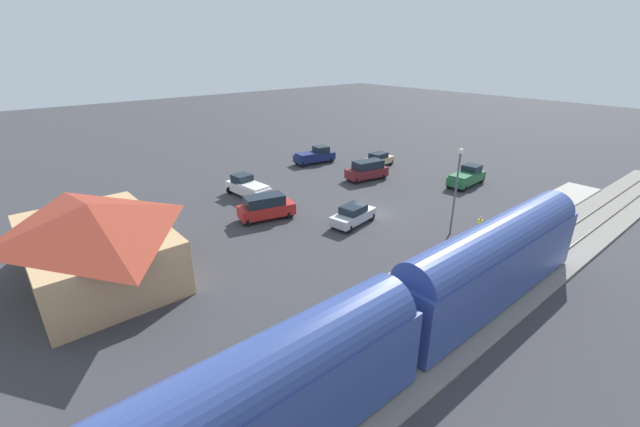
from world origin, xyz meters
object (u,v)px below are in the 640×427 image
at_px(passenger_train, 400,316).
at_px(station_building, 95,240).
at_px(suv_red, 266,207).
at_px(sedan_tan, 378,159).
at_px(pickup_white, 248,187).
at_px(pickup_green, 467,176).
at_px(sedan_silver, 353,215).
at_px(pickup_navy, 315,156).
at_px(pedestrian_waiting_far, 480,225).
at_px(light_pole_near_platform, 457,181).
at_px(suv_maroon, 367,170).
at_px(pedestrian_on_platform, 526,213).

relative_size(passenger_train, station_building, 2.63).
relative_size(suv_red, sedan_tan, 1.13).
relative_size(passenger_train, pickup_white, 6.01).
relative_size(pickup_green, sedan_tan, 1.20).
bearing_deg(sedan_silver, pickup_green, -91.65).
distance_m(station_building, pickup_white, 17.41).
xyz_separation_m(pickup_navy, sedan_tan, (-6.32, -5.27, -0.15)).
bearing_deg(pickup_green, station_building, 81.97).
bearing_deg(pickup_green, pedestrian_waiting_far, 124.97).
relative_size(sedan_silver, light_pole_near_platform, 0.66).
bearing_deg(sedan_silver, passenger_train, 142.65).
xyz_separation_m(station_building, pedestrian_waiting_far, (-13.28, -24.37, -1.44)).
relative_size(pedestrian_waiting_far, pickup_navy, 0.30).
bearing_deg(pickup_white, passenger_train, 164.73).
bearing_deg(suv_maroon, passenger_train, 136.46).
relative_size(sedan_tan, light_pole_near_platform, 0.64).
relative_size(passenger_train, suv_maroon, 6.44).
bearing_deg(suv_red, light_pole_near_platform, -141.69).
bearing_deg(suv_maroon, suv_red, 98.30).
bearing_deg(station_building, suv_red, -84.80).
bearing_deg(light_pole_near_platform, pedestrian_waiting_far, -161.81).
bearing_deg(pickup_navy, pickup_white, 111.92).
xyz_separation_m(sedan_silver, sedan_tan, (11.09, -15.41, 0.00)).
height_order(station_building, light_pole_near_platform, light_pole_near_platform).
distance_m(pedestrian_waiting_far, sedan_tan, 22.15).
bearing_deg(pedestrian_on_platform, sedan_silver, 47.84).
height_order(pedestrian_on_platform, sedan_silver, pedestrian_on_platform).
height_order(pedestrian_on_platform, suv_maroon, suv_maroon).
relative_size(suv_red, sedan_silver, 1.10).
xyz_separation_m(suv_red, pickup_green, (-6.35, -22.24, -0.12)).
height_order(pickup_green, sedan_silver, pickup_green).
xyz_separation_m(station_building, light_pole_near_platform, (-11.20, -23.69, 1.85)).
height_order(suv_maroon, light_pole_near_platform, light_pole_near_platform).
height_order(suv_maroon, sedan_tan, suv_maroon).
bearing_deg(pedestrian_waiting_far, pickup_green, -55.03).
relative_size(suv_red, pickup_navy, 0.93).
xyz_separation_m(suv_red, light_pole_near_platform, (-12.46, -9.84, 3.42)).
xyz_separation_m(pedestrian_on_platform, pickup_navy, (27.22, 0.70, -0.25)).
bearing_deg(pedestrian_waiting_far, passenger_train, 106.79).
height_order(suv_red, sedan_silver, suv_red).
bearing_deg(pickup_navy, passenger_train, 146.54).
distance_m(pedestrian_on_platform, pedestrian_waiting_far, 5.54).
bearing_deg(suv_maroon, light_pole_near_platform, 159.61).
height_order(pickup_green, sedan_tan, pickup_green).
relative_size(pickup_navy, light_pole_near_platform, 0.78).
bearing_deg(pickup_navy, suv_red, 127.16).
bearing_deg(passenger_train, pedestrian_on_platform, -80.33).
xyz_separation_m(pedestrian_on_platform, sedan_silver, (9.81, 10.84, -0.40)).
height_order(passenger_train, sedan_silver, passenger_train).
bearing_deg(light_pole_near_platform, sedan_tan, -31.10).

